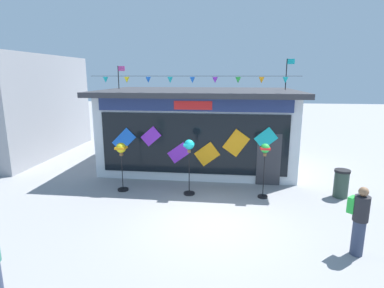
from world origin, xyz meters
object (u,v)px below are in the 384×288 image
(kite_shop_building, at_px, (199,127))
(person_mid_plaza, at_px, (359,219))
(wind_spinner_far_left, at_px, (121,154))
(wind_spinner_center_left, at_px, (265,156))
(trash_bin, at_px, (341,183))
(wind_spinner_left, at_px, (189,153))

(kite_shop_building, bearing_deg, person_mid_plaza, -58.00)
(wind_spinner_far_left, height_order, wind_spinner_center_left, wind_spinner_center_left)
(wind_spinner_far_left, distance_m, wind_spinner_center_left, 5.04)
(kite_shop_building, height_order, person_mid_plaza, kite_shop_building)
(wind_spinner_center_left, distance_m, trash_bin, 2.87)
(kite_shop_building, bearing_deg, wind_spinner_center_left, -55.62)
(wind_spinner_far_left, distance_m, wind_spinner_left, 2.47)
(wind_spinner_far_left, bearing_deg, person_mid_plaza, -26.08)
(wind_spinner_far_left, relative_size, person_mid_plaza, 1.07)
(wind_spinner_left, xyz_separation_m, wind_spinner_center_left, (2.57, 0.00, -0.04))
(wind_spinner_center_left, bearing_deg, wind_spinner_far_left, 179.07)
(person_mid_plaza, xyz_separation_m, trash_bin, (0.85, 3.64, -0.39))
(kite_shop_building, height_order, wind_spinner_center_left, kite_shop_building)
(person_mid_plaza, relative_size, trash_bin, 1.71)
(kite_shop_building, bearing_deg, wind_spinner_left, -89.76)
(trash_bin, bearing_deg, kite_shop_building, 147.02)
(wind_spinner_far_left, distance_m, trash_bin, 7.76)
(wind_spinner_left, bearing_deg, kite_shop_building, 90.24)
(kite_shop_building, relative_size, person_mid_plaza, 5.03)
(wind_spinner_left, height_order, trash_bin, wind_spinner_left)
(wind_spinner_far_left, relative_size, wind_spinner_center_left, 0.94)
(wind_spinner_left, bearing_deg, trash_bin, 4.01)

